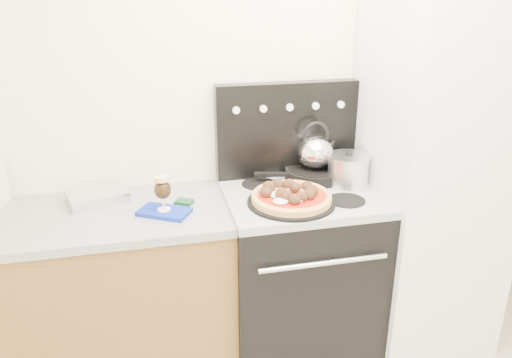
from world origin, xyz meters
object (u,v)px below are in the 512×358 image
object	(u,v)px
pizza_pan	(291,202)
oven_mitt	(164,212)
beer_glass	(163,193)
stock_pot	(348,171)
fridge	(430,177)
stove_body	(298,275)
pizza	(291,195)
base_cabinet	(82,302)
skillet	(314,173)
tea_kettle	(315,149)

from	to	relation	value
pizza_pan	oven_mitt	bearing A→B (deg)	174.04
beer_glass	stock_pot	distance (m)	0.95
fridge	beer_glass	bearing A→B (deg)	-178.78
pizza_pan	stove_body	bearing A→B (deg)	53.21
pizza	pizza_pan	bearing A→B (deg)	0.00
beer_glass	pizza_pan	xyz separation A→B (m)	(0.59, -0.06, -0.08)
oven_mitt	base_cabinet	bearing A→B (deg)	169.43
stove_body	fridge	size ratio (longest dim) A/B	0.46
fridge	skillet	size ratio (longest dim) A/B	6.10
tea_kettle	fridge	bearing A→B (deg)	-23.02
stove_body	fridge	xyz separation A→B (m)	(0.70, -0.03, 0.51)
stove_body	skillet	bearing A→B (deg)	53.02
fridge	pizza_pan	xyz separation A→B (m)	(-0.79, -0.09, -0.02)
stove_body	tea_kettle	size ratio (longest dim) A/B	4.10
fridge	pizza	world-z (taller)	fridge
skillet	tea_kettle	size ratio (longest dim) A/B	1.45
pizza	stock_pot	distance (m)	0.39
beer_glass	skillet	distance (m)	0.84
beer_glass	skillet	xyz separation A→B (m)	(0.81, 0.22, -0.06)
fridge	pizza	bearing A→B (deg)	-173.38
skillet	stove_body	bearing A→B (deg)	-126.98
oven_mitt	skillet	bearing A→B (deg)	15.48
stock_pot	tea_kettle	bearing A→B (deg)	137.74
beer_glass	stock_pot	bearing A→B (deg)	5.99
skillet	beer_glass	bearing A→B (deg)	-164.52
beer_glass	pizza	size ratio (longest dim) A/B	0.44
pizza	tea_kettle	size ratio (longest dim) A/B	1.76
tea_kettle	skillet	bearing A→B (deg)	0.00
stove_body	stock_pot	distance (m)	0.62
stove_body	oven_mitt	distance (m)	0.83
base_cabinet	fridge	world-z (taller)	fridge
base_cabinet	fridge	size ratio (longest dim) A/B	0.76
tea_kettle	stock_pot	size ratio (longest dim) A/B	1.04
beer_glass	pizza	xyz separation A→B (m)	(0.59, -0.06, -0.04)
pizza_pan	tea_kettle	world-z (taller)	tea_kettle
base_cabinet	stock_pot	bearing A→B (deg)	0.82
oven_mitt	beer_glass	world-z (taller)	beer_glass
oven_mitt	tea_kettle	xyz separation A→B (m)	(0.81, 0.22, 0.17)
stove_body	pizza_pan	world-z (taller)	pizza_pan
base_cabinet	stove_body	xyz separation A→B (m)	(1.10, -0.02, 0.01)
base_cabinet	beer_glass	distance (m)	0.72
base_cabinet	skillet	world-z (taller)	skillet
pizza	skillet	size ratio (longest dim) A/B	1.22
oven_mitt	pizza	xyz separation A→B (m)	(0.59, -0.06, 0.05)
base_cabinet	oven_mitt	distance (m)	0.65
oven_mitt	stock_pot	bearing A→B (deg)	5.99
fridge	beer_glass	distance (m)	1.38
skillet	tea_kettle	xyz separation A→B (m)	(0.00, 0.00, 0.14)
stove_body	fridge	world-z (taller)	fridge
base_cabinet	stock_pot	xyz separation A→B (m)	(1.37, 0.02, 0.57)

